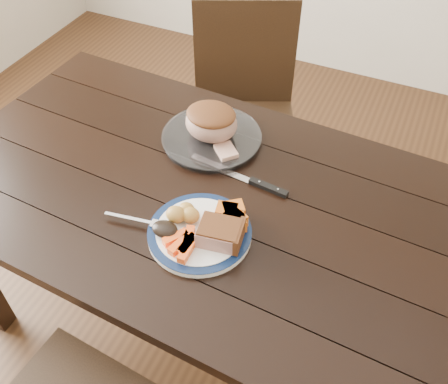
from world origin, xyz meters
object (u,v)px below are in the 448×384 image
at_px(fork, 141,221).
at_px(carving_knife, 256,183).
at_px(serving_platter, 212,139).
at_px(dinner_plate, 200,233).
at_px(pork_slice, 220,233).
at_px(chair_far, 244,104).
at_px(roast_joint, 211,123).
at_px(dining_table, 203,213).

bearing_deg(fork, carving_knife, 41.68).
distance_m(serving_platter, fork, 0.40).
bearing_deg(dinner_plate, carving_knife, 74.91).
xyz_separation_m(dinner_plate, fork, (-0.16, -0.04, 0.01)).
distance_m(pork_slice, carving_knife, 0.25).
height_order(fork, carving_knife, fork).
height_order(serving_platter, carving_knife, serving_platter).
bearing_deg(dinner_plate, chair_far, 105.09).
bearing_deg(serving_platter, chair_far, 100.80).
bearing_deg(roast_joint, fork, -92.75).
distance_m(dinner_plate, carving_knife, 0.25).
distance_m(serving_platter, carving_knife, 0.24).
distance_m(fork, roast_joint, 0.40).
bearing_deg(serving_platter, pork_slice, -61.49).
distance_m(dinner_plate, fork, 0.16).
bearing_deg(chair_far, pork_slice, 84.38).
relative_size(pork_slice, roast_joint, 0.65).
xyz_separation_m(chair_far, dinner_plate, (0.24, -0.88, 0.23)).
height_order(dinner_plate, pork_slice, pork_slice).
distance_m(dining_table, serving_platter, 0.25).
relative_size(dining_table, dinner_plate, 5.98).
bearing_deg(chair_far, roast_joint, 76.53).
relative_size(dinner_plate, pork_slice, 2.56).
relative_size(fork, roast_joint, 1.08).
xyz_separation_m(dining_table, dinner_plate, (0.07, -0.15, 0.10)).
distance_m(dining_table, roast_joint, 0.28).
xyz_separation_m(dining_table, fork, (-0.09, -0.18, 0.11)).
bearing_deg(fork, roast_joint, 77.78).
xyz_separation_m(fork, carving_knife, (0.22, 0.28, -0.01)).
bearing_deg(carving_knife, serving_platter, 154.83).
bearing_deg(dining_table, chair_far, 103.03).
bearing_deg(dinner_plate, roast_joint, 110.90).
relative_size(dining_table, roast_joint, 9.96).
xyz_separation_m(dinner_plate, carving_knife, (0.06, 0.24, -0.00)).
xyz_separation_m(dining_table, pork_slice, (0.13, -0.15, 0.14)).
xyz_separation_m(dining_table, roast_joint, (-0.07, 0.22, 0.16)).
bearing_deg(roast_joint, carving_knife, -31.28).
height_order(chair_far, carving_knife, chair_far).
height_order(chair_far, roast_joint, chair_far).
relative_size(chair_far, pork_slice, 8.64).
bearing_deg(pork_slice, serving_platter, 118.51).
relative_size(pork_slice, fork, 0.60).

